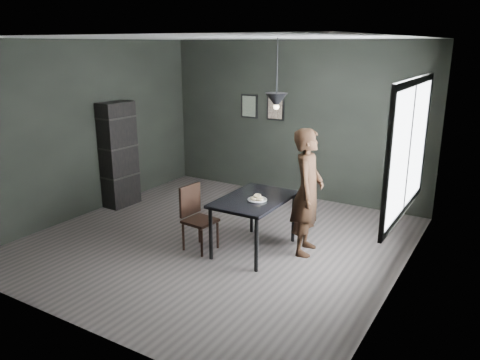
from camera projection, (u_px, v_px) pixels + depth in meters
The scene contains 13 objects.
ground at pixel (217, 240), 6.74m from camera, with size 5.00×5.00×0.00m, color #3A3432.
back_wall at pixel (293, 120), 8.41m from camera, with size 5.00×0.10×2.80m, color black.
ceiling at pixel (214, 38), 5.96m from camera, with size 5.00×5.00×0.02m.
window_assembly at pixel (409, 149), 5.24m from camera, with size 0.04×1.96×1.56m.
cafe_table at pixel (254, 204), 6.26m from camera, with size 0.80×1.20×0.75m.
white_plate at pixel (257, 200), 6.13m from camera, with size 0.23×0.23×0.01m, color silver.
donut_pile at pixel (257, 198), 6.12m from camera, with size 0.17×0.17×0.08m.
woman at pixel (307, 192), 6.16m from camera, with size 0.62×0.41×1.70m, color black.
wood_chair at pixel (196, 213), 6.37m from camera, with size 0.42×0.42×0.90m.
shelf_unit at pixel (119, 155), 8.01m from camera, with size 0.34×0.60×1.80m, color black.
pendant_lamp at pixel (276, 100), 5.83m from camera, with size 0.28×0.28×0.86m.
framed_print_left at pixel (249, 106), 8.77m from camera, with size 0.34×0.04×0.44m.
framed_print_right at pixel (275, 108), 8.50m from camera, with size 0.34×0.04×0.44m.
Camera 1 is at (3.49, -5.17, 2.73)m, focal length 35.00 mm.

